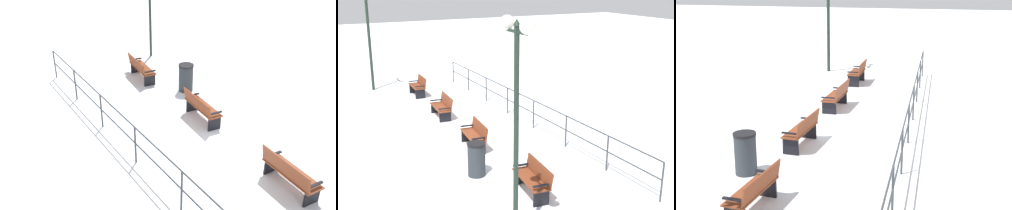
% 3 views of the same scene
% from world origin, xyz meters
% --- Properties ---
extents(ground_plane, '(80.00, 80.00, 0.00)m').
position_xyz_m(ground_plane, '(0.00, 0.00, 0.00)').
color(ground_plane, white).
rests_on(ground_plane, ground).
extents(bench_nearest, '(0.60, 1.38, 0.91)m').
position_xyz_m(bench_nearest, '(-0.18, -5.48, 0.47)').
color(bench_nearest, brown).
rests_on(bench_nearest, ground).
extents(bench_second, '(0.68, 1.56, 0.89)m').
position_xyz_m(bench_second, '(-0.09, -1.82, 0.45)').
color(bench_second, brown).
rests_on(bench_second, ground).
extents(bench_third, '(0.67, 1.55, 0.87)m').
position_xyz_m(bench_third, '(0.07, 1.83, 0.46)').
color(bench_third, brown).
rests_on(bench_third, ground).
extents(bench_fourth, '(0.70, 1.56, 0.84)m').
position_xyz_m(bench_fourth, '(0.00, 5.49, 0.44)').
color(bench_fourth, brown).
rests_on(bench_fourth, ground).
extents(lamppost_near, '(0.24, 1.06, 4.65)m').
position_xyz_m(lamppost_near, '(1.52, -7.61, 2.95)').
color(lamppost_near, '#1E2D23').
rests_on(lamppost_near, ground).
extents(lamppost_middle, '(0.30, 1.08, 4.80)m').
position_xyz_m(lamppost_middle, '(1.52, 7.32, 3.58)').
color(lamppost_middle, '#1E2D23').
rests_on(lamppost_middle, ground).
extents(waterfront_railing, '(0.05, 14.74, 1.10)m').
position_xyz_m(waterfront_railing, '(-2.64, -0.00, 0.74)').
color(waterfront_railing, '#383D42').
rests_on(waterfront_railing, ground).
extents(trash_bin, '(0.53, 0.53, 0.99)m').
position_xyz_m(trash_bin, '(0.87, 3.79, 0.50)').
color(trash_bin, '#2D3338').
rests_on(trash_bin, ground).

